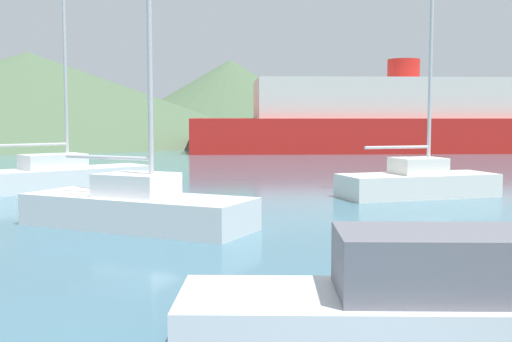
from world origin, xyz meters
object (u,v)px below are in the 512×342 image
(sailboat_outer, at_px, (137,206))
(ferry_distant, at_px, (403,120))
(sailboat_middle, at_px, (418,180))
(sailboat_inner, at_px, (54,175))

(sailboat_outer, height_order, ferry_distant, sailboat_outer)
(sailboat_middle, relative_size, ferry_distant, 0.32)
(sailboat_inner, bearing_deg, sailboat_outer, -99.96)
(sailboat_inner, xyz_separation_m, ferry_distant, (22.89, 23.72, 1.89))
(sailboat_outer, bearing_deg, ferry_distant, 93.17)
(sailboat_middle, bearing_deg, sailboat_outer, -161.70)
(sailboat_inner, height_order, ferry_distant, sailboat_inner)
(sailboat_outer, relative_size, ferry_distant, 0.26)
(sailboat_inner, xyz_separation_m, sailboat_middle, (12.30, -4.05, 0.02))
(sailboat_middle, distance_m, sailboat_outer, 10.16)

